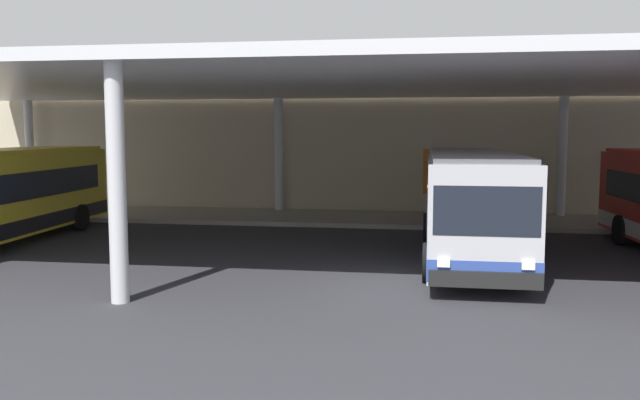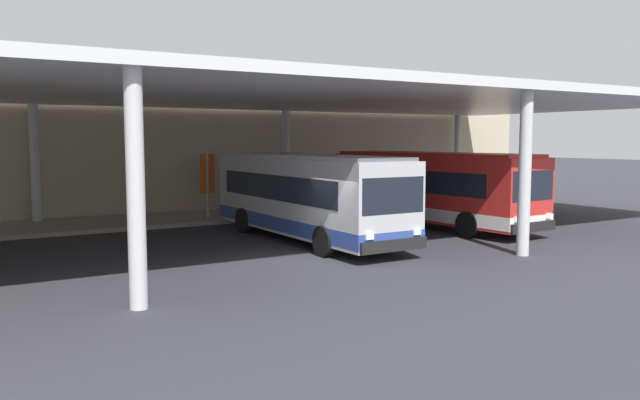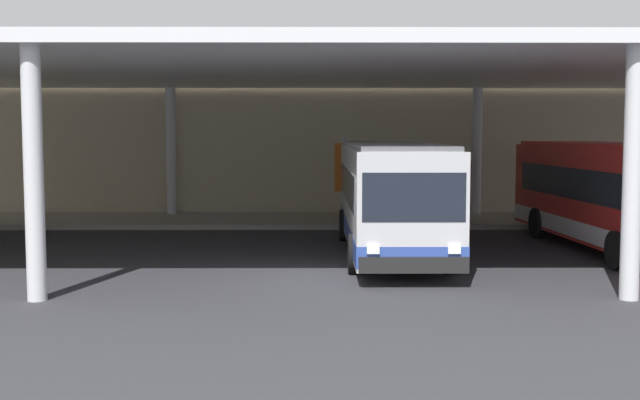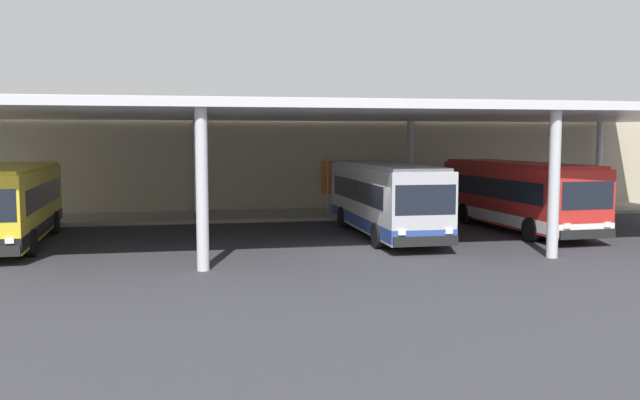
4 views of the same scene
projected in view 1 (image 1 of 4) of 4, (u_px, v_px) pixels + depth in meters
ground_plane at (404, 287)px, 16.19m from camera, size 200.00×200.00×0.00m
platform_kerb at (414, 220)px, 27.72m from camera, size 42.00×4.50×0.18m
station_building_facade at (416, 141)px, 30.57m from camera, size 48.00×1.60×6.62m
canopy_shelter at (412, 83)px, 21.04m from camera, size 40.00×17.00×5.55m
bus_nearest_bay at (5, 194)px, 22.50m from camera, size 3.11×10.65×3.17m
bus_second_bay at (470, 204)px, 19.51m from camera, size 2.75×10.54×3.17m
bench_waiting at (505, 208)px, 27.13m from camera, size 1.80×0.45×0.92m
banner_sign at (432, 176)px, 26.61m from camera, size 0.70×0.12×3.20m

